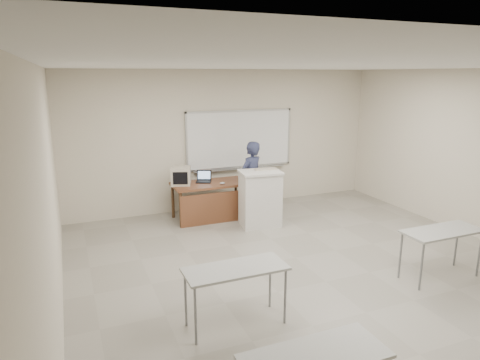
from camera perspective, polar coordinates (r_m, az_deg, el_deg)
name	(u,v)px	position (r m, az deg, el deg)	size (l,w,h in m)	color
floor	(326,282)	(6.43, 11.39, -13.18)	(7.00, 8.00, 0.01)	gray
whiteboard	(240,140)	(9.49, -0.01, 5.35)	(2.48, 0.10, 1.31)	white
student_desks	(397,280)	(5.20, 20.18, -12.35)	(4.40, 2.20, 0.73)	gray
instructor_desk	(212,193)	(8.65, -3.80, -1.80)	(1.52, 0.76, 0.75)	brown
podium	(260,199)	(8.31, 2.70, -2.49)	(0.78, 0.57, 1.10)	white
crt_monitor	(182,176)	(8.63, -7.81, 0.56)	(0.38, 0.43, 0.36)	#B3A996
laptop	(203,179)	(8.80, -5.00, 0.12)	(0.30, 0.28, 0.22)	black
mouse	(222,183)	(8.58, -2.37, -0.43)	(0.11, 0.07, 0.04)	#9C9FA4
keyboard	(266,169)	(8.30, 3.45, 1.46)	(0.43, 0.14, 0.02)	#B3A996
presenter	(251,180)	(8.76, 1.47, 0.03)	(0.58, 0.38, 1.59)	black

